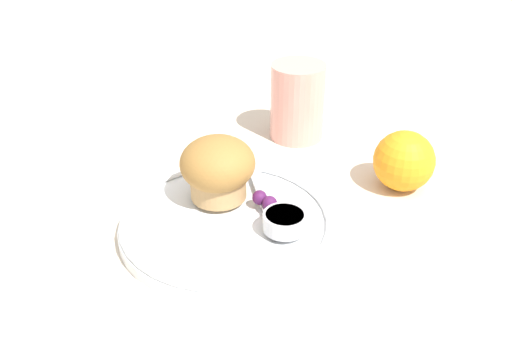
# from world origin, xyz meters

# --- Properties ---
(ground_plane) EXTENTS (3.00, 3.00, 0.00)m
(ground_plane) POSITION_xyz_m (0.00, 0.00, 0.00)
(ground_plane) COLOR beige
(plate) EXTENTS (0.24, 0.24, 0.02)m
(plate) POSITION_xyz_m (-0.00, -0.02, 0.01)
(plate) COLOR white
(plate) RESTS_ON ground_plane
(muffin) EXTENTS (0.09, 0.09, 0.08)m
(muffin) POSITION_xyz_m (-0.04, -0.00, 0.06)
(muffin) COLOR tan
(muffin) RESTS_ON plate
(cream_ramekin) EXTENTS (0.05, 0.05, 0.02)m
(cream_ramekin) POSITION_xyz_m (0.06, 0.01, 0.03)
(cream_ramekin) COLOR silver
(cream_ramekin) RESTS_ON plate
(berry_pair) EXTENTS (0.03, 0.02, 0.02)m
(berry_pair) POSITION_xyz_m (0.02, 0.02, 0.03)
(berry_pair) COLOR #4C194C
(berry_pair) RESTS_ON plate
(butter_knife) EXTENTS (0.15, 0.10, 0.00)m
(butter_knife) POSITION_xyz_m (0.00, 0.04, 0.02)
(butter_knife) COLOR #B7B7BC
(butter_knife) RESTS_ON plate
(orange_fruit) EXTENTS (0.08, 0.08, 0.08)m
(orange_fruit) POSITION_xyz_m (0.09, 0.20, 0.04)
(orange_fruit) COLOR orange
(orange_fruit) RESTS_ON ground_plane
(juice_glass) EXTENTS (0.08, 0.08, 0.11)m
(juice_glass) POSITION_xyz_m (-0.10, 0.21, 0.06)
(juice_glass) COLOR #E5998C
(juice_glass) RESTS_ON ground_plane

